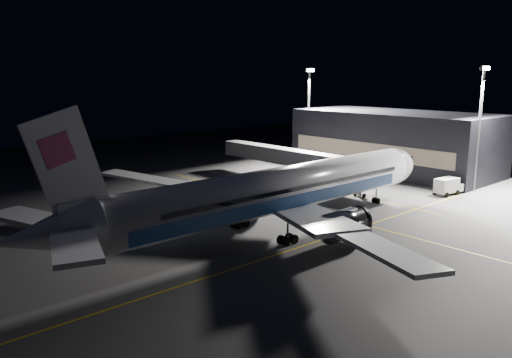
{
  "coord_description": "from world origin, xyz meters",
  "views": [
    {
      "loc": [
        -42.32,
        -42.96,
        19.14
      ],
      "look_at": [
        -0.27,
        4.26,
        6.0
      ],
      "focal_mm": 35.0,
      "sensor_mm": 36.0,
      "label": 1
    }
  ],
  "objects": [
    {
      "name": "terminal",
      "position": [
        45.98,
        14.0,
        6.0
      ],
      "size": [
        18.12,
        40.0,
        12.0
      ],
      "color": "black",
      "rests_on": "ground"
    },
    {
      "name": "guide_line_side",
      "position": [
        22.0,
        10.0,
        0.01
      ],
      "size": [
        0.25,
        40.0,
        0.01
      ],
      "primitive_type": "cube",
      "color": "gold",
      "rests_on": "ground"
    },
    {
      "name": "safety_cone_a",
      "position": [
        -2.29,
        12.39,
        0.28
      ],
      "size": [
        0.37,
        0.37,
        0.55
      ],
      "primitive_type": "cone",
      "color": "#DB5B09",
      "rests_on": "ground"
    },
    {
      "name": "guide_line_cross",
      "position": [
        0.0,
        -6.0,
        0.01
      ],
      "size": [
        70.0,
        0.25,
        0.01
      ],
      "primitive_type": "cube",
      "color": "gold",
      "rests_on": "ground"
    },
    {
      "name": "ground",
      "position": [
        0.0,
        0.0,
        0.0
      ],
      "size": [
        200.0,
        200.0,
        0.0
      ],
      "primitive_type": "plane",
      "color": "#4C4C4F",
      "rests_on": "ground"
    },
    {
      "name": "floodlight_mast_south",
      "position": [
        40.0,
        -6.01,
        12.37
      ],
      "size": [
        2.4,
        0.67,
        20.7
      ],
      "color": "#59595E",
      "rests_on": "ground"
    },
    {
      "name": "floodlight_mast_north",
      "position": [
        40.0,
        31.99,
        12.37
      ],
      "size": [
        2.4,
        0.68,
        20.7
      ],
      "color": "#59595E",
      "rests_on": "ground"
    },
    {
      "name": "service_truck",
      "position": [
        34.09,
        -4.5,
        1.5
      ],
      "size": [
        5.68,
        2.87,
        2.8
      ],
      "rotation": [
        0.0,
        0.0,
        -0.1
      ],
      "color": "silver",
      "rests_on": "ground"
    },
    {
      "name": "airliner",
      "position": [
        -1.08,
        0.0,
        5.16
      ],
      "size": [
        61.48,
        54.22,
        16.64
      ],
      "color": "silver",
      "rests_on": "ground"
    },
    {
      "name": "safety_cone_b",
      "position": [
        -5.72,
        12.03,
        0.29
      ],
      "size": [
        0.39,
        0.39,
        0.58
      ],
      "primitive_type": "cone",
      "color": "#DB5B09",
      "rests_on": "ground"
    },
    {
      "name": "baggage_tug",
      "position": [
        -12.26,
        19.74,
        0.89
      ],
      "size": [
        2.97,
        2.54,
        1.92
      ],
      "rotation": [
        0.0,
        0.0,
        0.18
      ],
      "color": "black",
      "rests_on": "ground"
    },
    {
      "name": "guide_line_main",
      "position": [
        10.0,
        0.0,
        0.01
      ],
      "size": [
        0.25,
        80.0,
        0.01
      ],
      "primitive_type": "cube",
      "color": "gold",
      "rests_on": "ground"
    },
    {
      "name": "safety_cone_c",
      "position": [
        -8.0,
        10.02,
        0.27
      ],
      "size": [
        0.37,
        0.37,
        0.55
      ],
      "primitive_type": "cone",
      "color": "#DB5B09",
      "rests_on": "ground"
    },
    {
      "name": "jet_bridge",
      "position": [
        22.0,
        18.06,
        4.58
      ],
      "size": [
        3.6,
        34.4,
        6.3
      ],
      "color": "#B2B2B7",
      "rests_on": "ground"
    }
  ]
}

